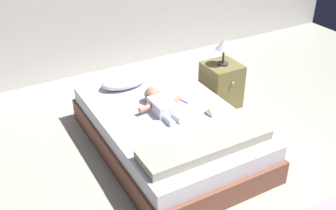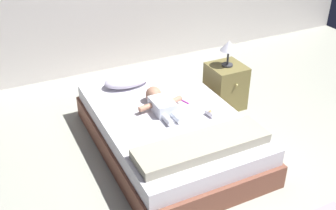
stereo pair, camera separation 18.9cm
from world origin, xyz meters
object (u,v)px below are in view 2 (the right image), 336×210
baby (160,103)px  baby_bottle (210,113)px  pillow (127,80)px  lamp (229,47)px  toothbrush (183,101)px  nightstand (226,86)px  bed (168,131)px

baby → baby_bottle: size_ratio=5.17×
pillow → lamp: 1.20m
toothbrush → nightstand: bearing=22.0°
baby → lamp: (1.01, 0.33, 0.30)m
baby_bottle → pillow: bearing=117.3°
baby → pillow: bearing=100.8°
toothbrush → baby_bottle: bearing=-74.7°
pillow → baby_bottle: pillow is taller
bed → pillow: (-0.14, 0.74, 0.27)m
nightstand → bed: bearing=-155.4°
lamp → baby_bottle: lamp is taller
toothbrush → nightstand: (0.73, 0.30, -0.14)m
pillow → lamp: lamp is taller
bed → baby_bottle: size_ratio=17.83×
baby → baby_bottle: (0.38, -0.35, -0.04)m
toothbrush → baby_bottle: size_ratio=1.37×
pillow → toothbrush: bearing=-56.2°
bed → lamp: lamp is taller
lamp → pillow: bearing=165.6°
pillow → toothbrush: (0.39, -0.59, -0.06)m
pillow → nightstand: (1.13, -0.29, -0.20)m
bed → baby_bottle: (0.35, -0.22, 0.24)m
toothbrush → nightstand: size_ratio=0.30×
baby → baby_bottle: baby is taller
pillow → nightstand: 1.18m
pillow → baby_bottle: 1.08m
lamp → toothbrush: bearing=-158.0°
pillow → nightstand: bearing=-14.4°
baby → toothbrush: (0.28, 0.03, -0.06)m
pillow → toothbrush: 0.71m
pillow → baby_bottle: (0.50, -0.96, -0.03)m
baby → lamp: lamp is taller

